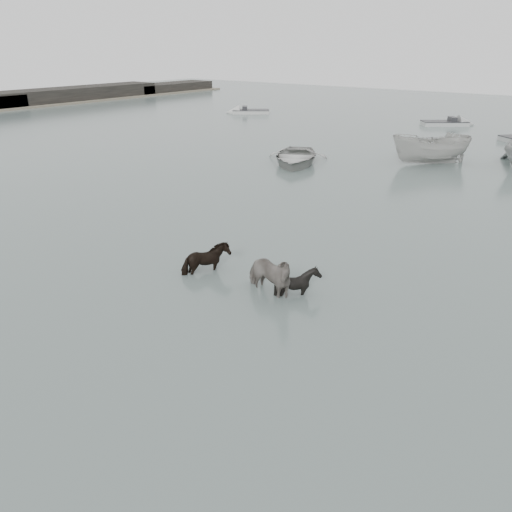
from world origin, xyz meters
name	(u,v)px	position (x,y,z in m)	size (l,w,h in m)	color
ground	(242,296)	(0.00, 0.00, 0.00)	(140.00, 140.00, 0.00)	#566663
pony_pinto	(268,269)	(0.52, 0.56, 0.81)	(0.87, 1.91, 1.61)	black
pony_dark	(206,254)	(-1.90, 0.57, 0.65)	(1.29, 1.11, 1.30)	black
pony_black	(298,275)	(1.20, 1.08, 0.61)	(0.98, 1.10, 1.21)	black
rowboat_lead	(295,155)	(-8.25, 15.43, 0.54)	(3.72, 5.21, 1.08)	#A8A7A3
boat_small	(431,148)	(-1.74, 20.42, 0.98)	(1.91, 5.08, 1.96)	#A7A7A3
skiff_outer	(251,110)	(-24.90, 32.50, 0.38)	(5.24, 1.60, 0.75)	#B3B3AE
skiff_far	(445,121)	(-6.06, 36.43, 0.38)	(5.44, 1.60, 0.75)	#A6A8A5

